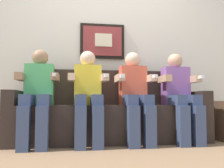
{
  "coord_description": "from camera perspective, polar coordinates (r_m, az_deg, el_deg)",
  "views": [
    {
      "loc": [
        -0.43,
        -2.66,
        0.5
      ],
      "look_at": [
        0.0,
        0.15,
        0.7
      ],
      "focal_mm": 38.88,
      "sensor_mm": 36.0,
      "label": 1
    }
  ],
  "objects": [
    {
      "name": "ground_plane",
      "position": [
        2.74,
        0.49,
        -14.52
      ],
      "size": [
        6.24,
        6.24,
        0.0
      ],
      "primitive_type": "plane",
      "color": "#8C6B4C"
    },
    {
      "name": "back_wall_assembly",
      "position": [
        3.55,
        -1.53,
        9.05
      ],
      "size": [
        4.8,
        0.1,
        2.6
      ],
      "color": "silver",
      "rests_on": "ground_plane"
    },
    {
      "name": "couch",
      "position": [
        3.03,
        -0.51,
        -7.57
      ],
      "size": [
        2.4,
        0.58,
        0.9
      ],
      "color": "#2D231E",
      "rests_on": "ground_plane"
    },
    {
      "name": "person_leftmost",
      "position": [
        2.85,
        -17.02,
        -1.73
      ],
      "size": [
        0.46,
        0.56,
        1.11
      ],
      "color": "#4CB266",
      "rests_on": "ground_plane"
    },
    {
      "name": "person_left_center",
      "position": [
        2.83,
        -5.66,
        -1.86
      ],
      "size": [
        0.46,
        0.56,
        1.11
      ],
      "color": "yellow",
      "rests_on": "ground_plane"
    },
    {
      "name": "person_right_center",
      "position": [
        2.91,
        5.46,
        -1.92
      ],
      "size": [
        0.46,
        0.56,
        1.11
      ],
      "color": "#D8593F",
      "rests_on": "ground_plane"
    },
    {
      "name": "person_rightmost",
      "position": [
        3.1,
        15.62,
        -1.92
      ],
      "size": [
        0.46,
        0.56,
        1.11
      ],
      "color": "#8C59A5",
      "rests_on": "ground_plane"
    }
  ]
}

